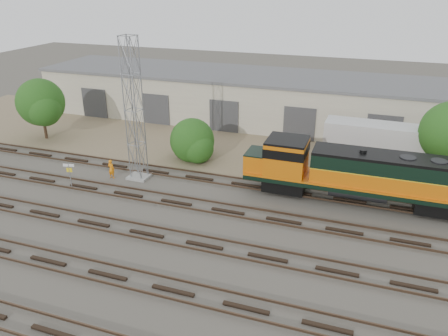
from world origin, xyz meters
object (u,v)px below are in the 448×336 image
(signal_tower, at_px, (134,113))
(semi_trailer, at_px, (406,144))
(locomotive, at_px, (356,173))
(worker, at_px, (111,169))

(signal_tower, xyz_separation_m, semi_trailer, (20.54, 8.47, -3.05))
(locomotive, bearing_deg, worker, -173.41)
(semi_trailer, bearing_deg, locomotive, -115.24)
(signal_tower, relative_size, semi_trailer, 0.88)
(locomotive, xyz_separation_m, signal_tower, (-16.95, -1.38, 3.21))
(locomotive, height_order, semi_trailer, locomotive)
(locomotive, distance_m, semi_trailer, 7.95)
(signal_tower, height_order, semi_trailer, signal_tower)
(worker, bearing_deg, locomotive, -168.64)
(locomotive, relative_size, semi_trailer, 1.30)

